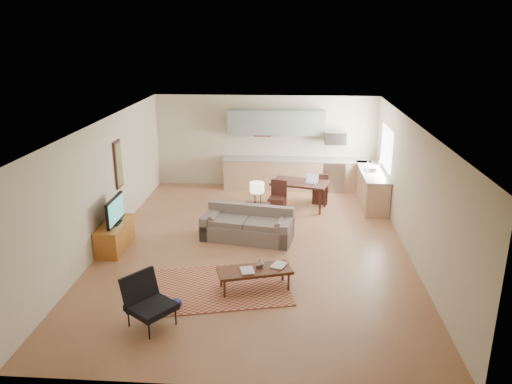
# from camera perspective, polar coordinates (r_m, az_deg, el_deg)

# --- Properties ---
(room) EXTENTS (9.00, 9.00, 9.00)m
(room) POSITION_cam_1_polar(r_m,az_deg,el_deg) (10.45, -0.11, 0.53)
(room) COLOR #915E3F
(room) RESTS_ON ground
(kitchen_counter_back) EXTENTS (4.26, 0.64, 0.92)m
(kitchen_counter_back) POSITION_cam_1_polar(r_m,az_deg,el_deg) (14.68, 4.56, 2.07)
(kitchen_counter_back) COLOR tan
(kitchen_counter_back) RESTS_ON ground
(kitchen_counter_right) EXTENTS (0.64, 2.26, 0.92)m
(kitchen_counter_right) POSITION_cam_1_polar(r_m,az_deg,el_deg) (13.73, 13.09, 0.50)
(kitchen_counter_right) COLOR tan
(kitchen_counter_right) RESTS_ON ground
(kitchen_range) EXTENTS (0.62, 0.62, 0.90)m
(kitchen_range) POSITION_cam_1_polar(r_m,az_deg,el_deg) (14.74, 8.84, 1.93)
(kitchen_range) COLOR #A5A8AD
(kitchen_range) RESTS_ON ground
(kitchen_microwave) EXTENTS (0.62, 0.40, 0.35)m
(kitchen_microwave) POSITION_cam_1_polar(r_m,az_deg,el_deg) (14.50, 9.05, 6.13)
(kitchen_microwave) COLOR #A5A8AD
(kitchen_microwave) RESTS_ON room
(upper_cabinets) EXTENTS (2.80, 0.34, 0.70)m
(upper_cabinets) POSITION_cam_1_polar(r_m,az_deg,el_deg) (14.50, 2.31, 7.95)
(upper_cabinets) COLOR gray
(upper_cabinets) RESTS_ON room
(window_right) EXTENTS (0.02, 1.40, 1.05)m
(window_right) POSITION_cam_1_polar(r_m,az_deg,el_deg) (13.50, 14.68, 4.88)
(window_right) COLOR white
(window_right) RESTS_ON room
(wall_art_left) EXTENTS (0.06, 0.42, 1.10)m
(wall_art_left) POSITION_cam_1_polar(r_m,az_deg,el_deg) (11.90, -15.43, 3.06)
(wall_art_left) COLOR #9C9244
(wall_art_left) RESTS_ON room
(triptych) EXTENTS (1.70, 0.04, 0.50)m
(triptych) POSITION_cam_1_polar(r_m,az_deg,el_deg) (14.69, 0.75, 7.30)
(triptych) COLOR beige
(triptych) RESTS_ON room
(rug) EXTENTS (2.79, 2.23, 0.02)m
(rug) POSITION_cam_1_polar(r_m,az_deg,el_deg) (9.33, -4.16, -10.77)
(rug) COLOR maroon
(rug) RESTS_ON floor
(sofa) EXTENTS (2.22, 1.27, 0.72)m
(sofa) POSITION_cam_1_polar(r_m,az_deg,el_deg) (11.15, -1.00, -3.71)
(sofa) COLOR #695D55
(sofa) RESTS_ON floor
(coffee_table) EXTENTS (1.44, 0.90, 0.40)m
(coffee_table) POSITION_cam_1_polar(r_m,az_deg,el_deg) (9.16, -0.16, -9.91)
(coffee_table) COLOR #432114
(coffee_table) RESTS_ON floor
(book_a) EXTENTS (0.39, 0.43, 0.03)m
(book_a) POSITION_cam_1_polar(r_m,az_deg,el_deg) (8.97, -1.76, -9.05)
(book_a) COLOR maroon
(book_a) RESTS_ON coffee_table
(book_b) EXTENTS (0.46, 0.49, 0.02)m
(book_b) POSITION_cam_1_polar(r_m,az_deg,el_deg) (9.24, 1.96, -8.22)
(book_b) COLOR navy
(book_b) RESTS_ON coffee_table
(vase) EXTENTS (0.22, 0.22, 0.16)m
(vase) POSITION_cam_1_polar(r_m,az_deg,el_deg) (9.10, 0.42, -8.15)
(vase) COLOR black
(vase) RESTS_ON coffee_table
(armchair) EXTENTS (1.03, 1.03, 0.84)m
(armchair) POSITION_cam_1_polar(r_m,az_deg,el_deg) (8.19, -11.90, -12.25)
(armchair) COLOR black
(armchair) RESTS_ON floor
(tv_credenza) EXTENTS (0.48, 1.25, 0.58)m
(tv_credenza) POSITION_cam_1_polar(r_m,az_deg,el_deg) (11.14, -15.81, -4.85)
(tv_credenza) COLOR #99561E
(tv_credenza) RESTS_ON floor
(tv) EXTENTS (0.10, 0.96, 0.58)m
(tv) POSITION_cam_1_polar(r_m,az_deg,el_deg) (10.92, -15.83, -2.06)
(tv) COLOR black
(tv) RESTS_ON tv_credenza
(console_table) EXTENTS (0.59, 0.40, 0.67)m
(console_table) POSITION_cam_1_polar(r_m,az_deg,el_deg) (11.60, 0.11, -2.96)
(console_table) COLOR #331A16
(console_table) RESTS_ON floor
(table_lamp) EXTENTS (0.35, 0.35, 0.54)m
(table_lamp) POSITION_cam_1_polar(r_m,az_deg,el_deg) (11.39, 0.11, -0.12)
(table_lamp) COLOR beige
(table_lamp) RESTS_ON console_table
(dining_table) EXTENTS (1.59, 1.16, 0.72)m
(dining_table) POSITION_cam_1_polar(r_m,az_deg,el_deg) (13.15, 5.00, -0.33)
(dining_table) COLOR #331A16
(dining_table) RESTS_ON floor
(dining_chair_near) EXTENTS (0.49, 0.50, 0.86)m
(dining_chair_near) POSITION_cam_1_polar(r_m,az_deg,el_deg) (12.67, 2.44, -0.67)
(dining_chair_near) COLOR #331A16
(dining_chair_near) RESTS_ON floor
(dining_chair_far) EXTENTS (0.46, 0.48, 0.86)m
(dining_chair_far) POSITION_cam_1_polar(r_m,az_deg,el_deg) (13.61, 7.39, 0.54)
(dining_chair_far) COLOR #331A16
(dining_chair_far) RESTS_ON floor
(laptop) EXTENTS (0.37, 0.32, 0.23)m
(laptop) POSITION_cam_1_polar(r_m,az_deg,el_deg) (12.93, 6.32, 1.51)
(laptop) COLOR #A5A8AD
(laptop) RESTS_ON dining_table
(soap_bottle) EXTENTS (0.11, 0.11, 0.19)m
(soap_bottle) POSITION_cam_1_polar(r_m,az_deg,el_deg) (13.86, 12.66, 3.08)
(soap_bottle) COLOR beige
(soap_bottle) RESTS_ON kitchen_counter_right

